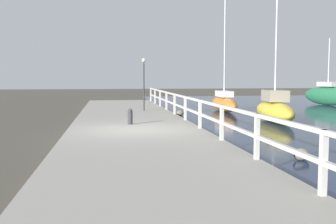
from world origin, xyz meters
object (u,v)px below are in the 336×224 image
at_px(sailboat_yellow, 275,109).
at_px(sailboat_orange, 224,102).
at_px(dock_lamp, 144,76).
at_px(sailboat_green, 328,95).
at_px(mooring_bollard, 130,116).

bearing_deg(sailboat_yellow, sailboat_orange, 104.48).
xyz_separation_m(dock_lamp, sailboat_green, (14.63, 6.45, -1.44)).
distance_m(mooring_bollard, sailboat_orange, 10.87).
relative_size(dock_lamp, sailboat_orange, 0.39).
bearing_deg(mooring_bollard, sailboat_green, 38.62).
bearing_deg(mooring_bollard, sailboat_yellow, 20.58).
relative_size(dock_lamp, sailboat_green, 0.52).
relative_size(dock_lamp, sailboat_yellow, 0.38).
xyz_separation_m(mooring_bollard, sailboat_green, (15.73, 12.56, 0.16)).
relative_size(sailboat_green, sailboat_orange, 0.75).
distance_m(sailboat_yellow, sailboat_orange, 6.16).
xyz_separation_m(sailboat_green, sailboat_yellow, (-8.65, -9.91, -0.16)).
relative_size(sailboat_green, sailboat_yellow, 0.72).
distance_m(dock_lamp, sailboat_orange, 6.17).
bearing_deg(mooring_bollard, sailboat_orange, 53.87).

